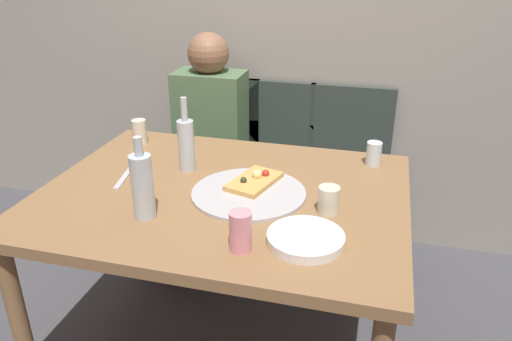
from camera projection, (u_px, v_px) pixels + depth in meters
back_wall at (289, 1)px, 2.53m from camera, size 6.00×0.10×2.60m
dining_table at (224, 210)px, 1.81m from camera, size 1.30×1.01×0.75m
pizza_tray at (249, 193)px, 1.75m from camera, size 0.41×0.41×0.01m
pizza_slice_last at (255, 180)px, 1.80m from camera, size 0.19×0.25×0.05m
wine_bottle at (186, 143)px, 1.91m from camera, size 0.06×0.06×0.29m
beer_bottle at (142, 185)px, 1.56m from camera, size 0.07×0.07×0.28m
tumbler_near at (329, 200)px, 1.62m from camera, size 0.07×0.07×0.09m
tumbler_far at (374, 154)px, 1.97m from camera, size 0.06×0.06×0.10m
wine_glass at (139, 132)px, 2.19m from camera, size 0.06×0.06×0.11m
soda_can at (241, 231)px, 1.41m from camera, size 0.07×0.07×0.12m
plate_stack at (306, 239)px, 1.46m from camera, size 0.23×0.23×0.03m
table_knife at (125, 176)px, 1.88m from camera, size 0.06×0.22×0.01m
chair_left at (216, 151)px, 2.75m from camera, size 0.44×0.44×0.90m
chair_middle at (269, 156)px, 2.68m from camera, size 0.44×0.44×0.90m
chair_right at (346, 164)px, 2.59m from camera, size 0.44×0.44×0.90m
guest_in_sweater at (206, 139)px, 2.57m from camera, size 0.36×0.56×1.17m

